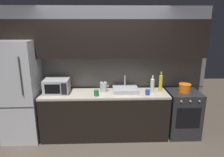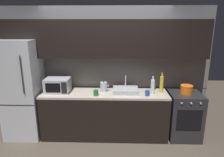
{
  "view_description": "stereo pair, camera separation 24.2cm",
  "coord_description": "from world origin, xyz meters",
  "px_view_note": "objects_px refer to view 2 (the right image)",
  "views": [
    {
      "loc": [
        0.01,
        -2.77,
        2.19
      ],
      "look_at": [
        0.14,
        0.9,
        1.18
      ],
      "focal_mm": 32.66,
      "sensor_mm": 36.0,
      "label": 1
    },
    {
      "loc": [
        0.25,
        -2.77,
        2.19
      ],
      "look_at": [
        0.14,
        0.9,
        1.18
      ],
      "focal_mm": 32.66,
      "sensor_mm": 36.0,
      "label": 2
    }
  ],
  "objects_px": {
    "wine_bottle_white": "(153,87)",
    "mug_blue": "(147,93)",
    "mug_teal": "(154,87)",
    "oven_range": "(184,115)",
    "microwave": "(58,85)",
    "mug_green": "(96,93)",
    "refrigerator": "(23,89)",
    "kettle": "(104,87)",
    "wine_bottle_yellow": "(162,84)",
    "cooking_pot": "(186,89)"
  },
  "relations": [
    {
      "from": "kettle",
      "to": "wine_bottle_yellow",
      "type": "height_order",
      "value": "wine_bottle_yellow"
    },
    {
      "from": "microwave",
      "to": "cooking_pot",
      "type": "height_order",
      "value": "microwave"
    },
    {
      "from": "mug_green",
      "to": "oven_range",
      "type": "bearing_deg",
      "value": 5.52
    },
    {
      "from": "refrigerator",
      "to": "wine_bottle_white",
      "type": "bearing_deg",
      "value": -0.86
    },
    {
      "from": "oven_range",
      "to": "mug_blue",
      "type": "height_order",
      "value": "mug_blue"
    },
    {
      "from": "oven_range",
      "to": "kettle",
      "type": "distance_m",
      "value": 1.65
    },
    {
      "from": "wine_bottle_white",
      "to": "mug_green",
      "type": "distance_m",
      "value": 1.06
    },
    {
      "from": "mug_teal",
      "to": "oven_range",
      "type": "bearing_deg",
      "value": -20.96
    },
    {
      "from": "kettle",
      "to": "wine_bottle_yellow",
      "type": "bearing_deg",
      "value": -0.75
    },
    {
      "from": "refrigerator",
      "to": "mug_teal",
      "type": "distance_m",
      "value": 2.55
    },
    {
      "from": "oven_range",
      "to": "mug_green",
      "type": "distance_m",
      "value": 1.77
    },
    {
      "from": "wine_bottle_yellow",
      "to": "mug_teal",
      "type": "xyz_separation_m",
      "value": [
        -0.12,
        0.17,
        -0.11
      ]
    },
    {
      "from": "microwave",
      "to": "mug_green",
      "type": "distance_m",
      "value": 0.78
    },
    {
      "from": "kettle",
      "to": "microwave",
      "type": "bearing_deg",
      "value": -177.25
    },
    {
      "from": "microwave",
      "to": "wine_bottle_white",
      "type": "relative_size",
      "value": 1.35
    },
    {
      "from": "wine_bottle_yellow",
      "to": "mug_green",
      "type": "distance_m",
      "value": 1.25
    },
    {
      "from": "microwave",
      "to": "wine_bottle_white",
      "type": "distance_m",
      "value": 1.8
    },
    {
      "from": "mug_blue",
      "to": "refrigerator",
      "type": "bearing_deg",
      "value": 176.6
    },
    {
      "from": "mug_teal",
      "to": "mug_green",
      "type": "bearing_deg",
      "value": -160.98
    },
    {
      "from": "microwave",
      "to": "refrigerator",
      "type": "bearing_deg",
      "value": -178.45
    },
    {
      "from": "wine_bottle_white",
      "to": "mug_green",
      "type": "bearing_deg",
      "value": -173.09
    },
    {
      "from": "wine_bottle_white",
      "to": "mug_blue",
      "type": "height_order",
      "value": "wine_bottle_white"
    },
    {
      "from": "refrigerator",
      "to": "oven_range",
      "type": "relative_size",
      "value": 2.11
    },
    {
      "from": "microwave",
      "to": "wine_bottle_white",
      "type": "bearing_deg",
      "value": -1.78
    },
    {
      "from": "kettle",
      "to": "mug_green",
      "type": "relative_size",
      "value": 1.97
    },
    {
      "from": "mug_green",
      "to": "refrigerator",
      "type": "bearing_deg",
      "value": 173.44
    },
    {
      "from": "mug_blue",
      "to": "cooking_pot",
      "type": "bearing_deg",
      "value": 10.69
    },
    {
      "from": "mug_green",
      "to": "cooking_pot",
      "type": "xyz_separation_m",
      "value": [
        1.69,
        0.16,
        0.03
      ]
    },
    {
      "from": "kettle",
      "to": "cooking_pot",
      "type": "distance_m",
      "value": 1.56
    },
    {
      "from": "mug_green",
      "to": "microwave",
      "type": "bearing_deg",
      "value": 166.29
    },
    {
      "from": "oven_range",
      "to": "wine_bottle_white",
      "type": "xyz_separation_m",
      "value": [
        -0.64,
        -0.04,
        0.59
      ]
    },
    {
      "from": "mug_teal",
      "to": "mug_blue",
      "type": "bearing_deg",
      "value": -115.33
    },
    {
      "from": "microwave",
      "to": "mug_green",
      "type": "bearing_deg",
      "value": -13.71
    },
    {
      "from": "wine_bottle_yellow",
      "to": "wine_bottle_white",
      "type": "bearing_deg",
      "value": -155.13
    },
    {
      "from": "wine_bottle_white",
      "to": "mug_blue",
      "type": "xyz_separation_m",
      "value": [
        -0.11,
        -0.1,
        -0.09
      ]
    },
    {
      "from": "refrigerator",
      "to": "wine_bottle_white",
      "type": "xyz_separation_m",
      "value": [
        2.48,
        -0.04,
        0.09
      ]
    },
    {
      "from": "kettle",
      "to": "mug_blue",
      "type": "distance_m",
      "value": 0.84
    },
    {
      "from": "microwave",
      "to": "mug_teal",
      "type": "bearing_deg",
      "value": 6.15
    },
    {
      "from": "cooking_pot",
      "to": "mug_green",
      "type": "bearing_deg",
      "value": -174.44
    },
    {
      "from": "mug_blue",
      "to": "cooking_pot",
      "type": "xyz_separation_m",
      "value": [
        0.75,
        0.14,
        0.03
      ]
    },
    {
      "from": "cooking_pot",
      "to": "refrigerator",
      "type": "bearing_deg",
      "value": -180.0
    },
    {
      "from": "refrigerator",
      "to": "cooking_pot",
      "type": "xyz_separation_m",
      "value": [
        3.12,
        0.0,
        0.03
      ]
    },
    {
      "from": "oven_range",
      "to": "kettle",
      "type": "relative_size",
      "value": 4.25
    },
    {
      "from": "wine_bottle_white",
      "to": "mug_blue",
      "type": "relative_size",
      "value": 3.4
    },
    {
      "from": "cooking_pot",
      "to": "wine_bottle_white",
      "type": "bearing_deg",
      "value": -176.65
    },
    {
      "from": "microwave",
      "to": "mug_blue",
      "type": "bearing_deg",
      "value": -5.38
    },
    {
      "from": "refrigerator",
      "to": "wine_bottle_white",
      "type": "distance_m",
      "value": 2.48
    },
    {
      "from": "oven_range",
      "to": "kettle",
      "type": "xyz_separation_m",
      "value": [
        -1.56,
        0.06,
        0.54
      ]
    },
    {
      "from": "kettle",
      "to": "wine_bottle_white",
      "type": "xyz_separation_m",
      "value": [
        0.92,
        -0.1,
        0.05
      ]
    },
    {
      "from": "oven_range",
      "to": "wine_bottle_white",
      "type": "relative_size",
      "value": 2.64
    }
  ]
}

